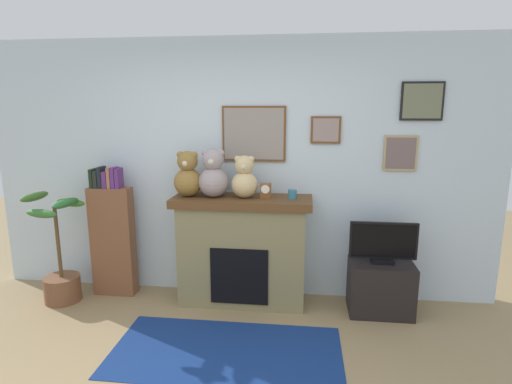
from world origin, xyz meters
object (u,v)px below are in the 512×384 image
at_px(candle_jar, 292,194).
at_px(teddy_bear_cream, 188,176).
at_px(television, 383,243).
at_px(teddy_bear_tan, 213,175).
at_px(tv_stand, 380,287).
at_px(fireplace, 243,249).
at_px(teddy_bear_brown, 245,179).
at_px(mantel_clock, 266,191).
at_px(potted_plant, 60,266).
at_px(bookshelf, 113,237).

distance_m(candle_jar, teddy_bear_cream, 1.02).
bearing_deg(candle_jar, television, -4.07).
bearing_deg(teddy_bear_tan, tv_stand, -2.08).
xyz_separation_m(fireplace, candle_jar, (0.48, -0.02, 0.58)).
bearing_deg(tv_stand, teddy_bear_brown, 177.44).
bearing_deg(mantel_clock, teddy_bear_cream, 179.93).
xyz_separation_m(fireplace, teddy_bear_tan, (-0.27, -0.02, 0.74)).
height_order(television, teddy_bear_tan, teddy_bear_tan).
relative_size(candle_jar, teddy_bear_brown, 0.22).
distance_m(potted_plant, television, 3.17).
xyz_separation_m(television, mantel_clock, (-1.10, 0.06, 0.46)).
bearing_deg(candle_jar, teddy_bear_brown, -179.94).
bearing_deg(candle_jar, mantel_clock, -179.68).
relative_size(teddy_bear_cream, teddy_bear_brown, 1.08).
height_order(fireplace, television, fireplace).
height_order(fireplace, mantel_clock, mantel_clock).
bearing_deg(fireplace, tv_stand, -3.29).
bearing_deg(television, teddy_bear_tan, 177.87).
height_order(tv_stand, candle_jar, candle_jar).
bearing_deg(tv_stand, television, -90.00).
xyz_separation_m(candle_jar, mantel_clock, (-0.25, -0.00, 0.03)).
xyz_separation_m(potted_plant, teddy_bear_tan, (1.54, 0.19, 0.92)).
distance_m(potted_plant, teddy_bear_cream, 1.59).
height_order(bookshelf, television, bookshelf).
relative_size(bookshelf, teddy_bear_tan, 2.88).
bearing_deg(teddy_bear_cream, tv_stand, -1.80).
bearing_deg(tv_stand, teddy_bear_tan, 177.92).
bearing_deg(tv_stand, mantel_clock, 177.02).
bearing_deg(candle_jar, fireplace, 177.90).
bearing_deg(television, teddy_bear_brown, 177.38).
bearing_deg(bookshelf, candle_jar, -1.27).
bearing_deg(fireplace, mantel_clock, -4.77).
relative_size(bookshelf, television, 2.18).
relative_size(television, teddy_bear_cream, 1.40).
relative_size(bookshelf, mantel_clock, 9.51).
bearing_deg(television, tv_stand, 90.00).
relative_size(fireplace, television, 2.17).
bearing_deg(candle_jar, bookshelf, 178.73).
relative_size(bookshelf, candle_jar, 15.08).
relative_size(potted_plant, teddy_bear_tan, 2.38).
distance_m(bookshelf, potted_plant, 0.57).
bearing_deg(teddy_bear_tan, teddy_bear_cream, 179.99).
xyz_separation_m(tv_stand, teddy_bear_brown, (-1.31, 0.06, 1.01)).
xyz_separation_m(television, teddy_bear_tan, (-1.61, 0.06, 0.60)).
height_order(television, candle_jar, candle_jar).
bearing_deg(teddy_bear_cream, potted_plant, -171.75).
height_order(potted_plant, television, potted_plant).
xyz_separation_m(candle_jar, teddy_bear_tan, (-0.76, -0.00, 0.17)).
relative_size(tv_stand, mantel_clock, 4.14).
distance_m(bookshelf, candle_jar, 1.91).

